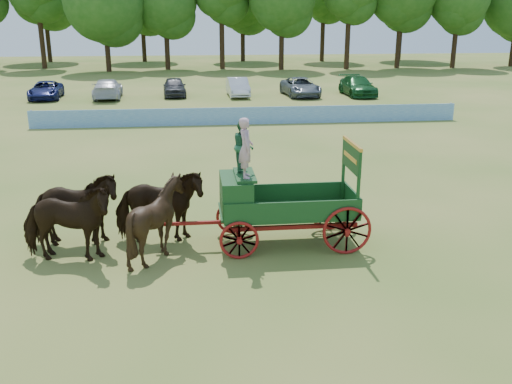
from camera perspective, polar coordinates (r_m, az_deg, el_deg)
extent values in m
plane|color=olive|center=(18.08, 8.39, -3.66)|extent=(160.00, 160.00, 0.00)
imported|color=black|center=(16.05, -18.45, -2.97)|extent=(2.73, 1.52, 2.19)
imported|color=black|center=(17.07, -17.74, -1.70)|extent=(2.60, 1.19, 2.19)
imported|color=black|center=(15.72, -9.86, -2.73)|extent=(2.38, 2.22, 2.20)
imported|color=black|center=(16.75, -9.67, -1.45)|extent=(2.62, 1.23, 2.19)
cube|color=maroon|center=(16.41, -1.97, -3.45)|extent=(0.12, 2.00, 0.12)
cube|color=maroon|center=(16.90, 8.23, -3.01)|extent=(0.12, 2.00, 0.12)
cube|color=maroon|center=(16.04, 3.54, -3.52)|extent=(3.80, 0.10, 0.12)
cube|color=maroon|center=(17.06, 2.90, -2.22)|extent=(3.80, 0.10, 0.12)
cube|color=maroon|center=(16.32, -5.14, -3.07)|extent=(2.80, 0.09, 0.09)
cube|color=#18491E|center=(16.45, 3.23, -1.93)|extent=(3.80, 1.80, 0.10)
cube|color=#18491E|center=(15.54, 3.79, -1.95)|extent=(3.80, 0.06, 0.55)
cube|color=#18491E|center=(17.18, 2.76, -0.03)|extent=(3.80, 0.06, 0.55)
cube|color=#18491E|center=(16.77, 9.59, -0.70)|extent=(0.06, 1.80, 0.55)
cube|color=#18491E|center=(16.10, -2.01, -0.29)|extent=(0.85, 1.70, 1.05)
cube|color=#18491E|center=(15.96, -1.14, 1.69)|extent=(0.55, 1.50, 0.08)
cube|color=#18491E|center=(16.14, -3.35, -1.01)|extent=(0.10, 1.60, 0.65)
cube|color=#18491E|center=(16.25, -2.69, -1.99)|extent=(0.55, 1.60, 0.06)
cube|color=#18491E|center=(15.82, 10.21, 0.63)|extent=(0.08, 0.08, 1.80)
cube|color=#18491E|center=(17.30, 8.73, 2.15)|extent=(0.08, 0.08, 1.80)
cube|color=#18491E|center=(16.41, 9.54, 3.44)|extent=(0.07, 1.75, 0.75)
cube|color=gold|center=(16.32, 9.61, 4.81)|extent=(0.08, 1.80, 0.09)
cube|color=gold|center=(16.39, 9.41, 3.44)|extent=(0.02, 1.30, 0.12)
torus|color=maroon|center=(15.55, -1.69, -4.86)|extent=(1.09, 0.09, 1.09)
torus|color=maroon|center=(17.32, -2.23, -2.49)|extent=(1.09, 0.09, 1.09)
torus|color=maroon|center=(16.00, 9.09, -3.84)|extent=(1.39, 0.09, 1.39)
torus|color=maroon|center=(17.73, 7.49, -1.65)|extent=(1.39, 0.09, 1.39)
imported|color=#C798A6|center=(15.41, -1.03, 4.43)|extent=(0.39, 0.60, 1.65)
imported|color=#24603B|center=(16.11, -1.27, 4.65)|extent=(0.55, 0.71, 1.45)
cube|color=#226CB9|center=(34.97, -0.66, 7.64)|extent=(26.00, 0.08, 1.05)
imported|color=navy|center=(48.67, -20.28, 9.53)|extent=(2.65, 5.10, 1.37)
imported|color=silver|center=(47.47, -14.62, 9.96)|extent=(2.43, 5.39, 1.53)
imported|color=#333338|center=(47.76, -8.16, 10.37)|extent=(2.01, 4.54, 1.52)
imported|color=silver|center=(47.15, -1.82, 10.43)|extent=(1.73, 4.59, 1.50)
imported|color=slate|center=(47.53, 4.47, 10.44)|extent=(2.87, 5.52, 1.49)
imported|color=#144C1E|center=(48.38, 10.12, 10.39)|extent=(2.28, 5.39, 1.55)
cylinder|color=#382314|center=(76.53, -20.57, 13.53)|extent=(0.60, 0.60, 5.45)
cylinder|color=#382314|center=(70.14, -14.60, 13.30)|extent=(0.60, 0.60, 4.23)
sphere|color=#205216|center=(70.02, -14.97, 17.93)|extent=(9.18, 9.18, 9.18)
cylinder|color=#382314|center=(71.40, -8.87, 13.74)|extent=(0.60, 0.60, 4.32)
sphere|color=#205216|center=(71.28, -9.09, 18.39)|extent=(7.48, 7.48, 7.48)
cylinder|color=#382314|center=(71.57, -3.41, 14.35)|extent=(0.60, 0.60, 5.41)
cylinder|color=#382314|center=(70.55, 2.56, 13.98)|extent=(0.60, 0.60, 4.57)
cylinder|color=#382314|center=(72.07, 9.11, 14.20)|extent=(0.60, 0.60, 5.43)
cylinder|color=#382314|center=(74.90, 14.03, 13.90)|extent=(0.60, 0.60, 5.12)
cylinder|color=#382314|center=(76.97, 19.18, 13.35)|extent=(0.60, 0.60, 4.58)
cylinder|color=#382314|center=(87.05, -20.04, 13.86)|extent=(0.60, 0.60, 5.27)
cylinder|color=#382314|center=(84.25, -11.16, 14.31)|extent=(0.60, 0.60, 4.80)
cylinder|color=#382314|center=(83.25, -1.33, 14.60)|extent=(0.60, 0.60, 4.85)
cylinder|color=#382314|center=(84.03, 6.66, 14.76)|extent=(0.60, 0.60, 5.56)
cylinder|color=#382314|center=(87.95, 14.18, 14.43)|extent=(0.60, 0.60, 5.39)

